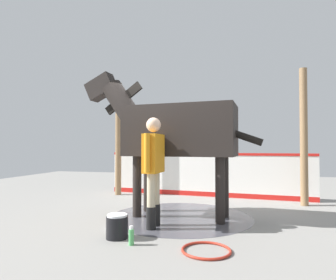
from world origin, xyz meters
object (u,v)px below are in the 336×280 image
object	(u,v)px
bottle_spray	(131,236)
hose_coil	(206,250)
handler	(153,163)
bottle_shampoo	(109,222)
wash_bucket	(117,226)
horse	(173,131)

from	to	relation	value
bottle_spray	hose_coil	xyz separation A→B (m)	(0.96, -0.01, -0.09)
handler	bottle_shampoo	size ratio (longest dim) A/B	7.42
hose_coil	bottle_shampoo	bearing A→B (deg)	158.68
handler	wash_bucket	bearing A→B (deg)	-115.50
horse	handler	xyz separation A→B (m)	(-0.14, -0.80, -0.56)
wash_bucket	hose_coil	bearing A→B (deg)	-10.31
horse	bottle_shampoo	xyz separation A→B (m)	(-0.77, -1.06, -1.45)
bottle_spray	horse	bearing A→B (deg)	83.72
handler	bottle_spray	distance (m)	1.24
horse	bottle_spray	world-z (taller)	horse
wash_bucket	bottle_shampoo	size ratio (longest dim) A/B	1.42
horse	handler	size ratio (longest dim) A/B	1.98
bottle_shampoo	bottle_spray	xyz separation A→B (m)	(0.59, -0.60, 0.01)
wash_bucket	bottle_shampoo	xyz separation A→B (m)	(-0.30, 0.38, -0.06)
hose_coil	horse	bearing A→B (deg)	115.04
bottle_spray	hose_coil	size ratio (longest dim) A/B	0.41
handler	wash_bucket	distance (m)	1.11
horse	hose_coil	xyz separation A→B (m)	(0.78, -1.66, -1.54)
handler	wash_bucket	xyz separation A→B (m)	(-0.33, -0.64, -0.84)
wash_bucket	horse	bearing A→B (deg)	71.73
wash_bucket	bottle_shampoo	distance (m)	0.48
horse	bottle_shampoo	size ratio (longest dim) A/B	14.70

